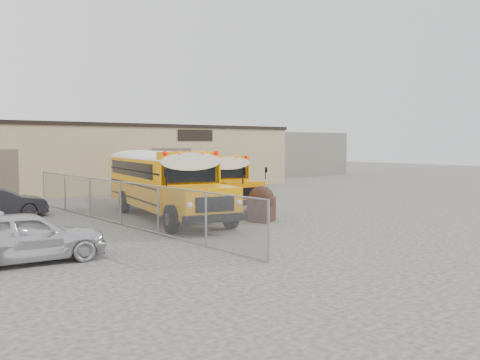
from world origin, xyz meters
TOP-DOWN VIEW (x-y plane):
  - ground at (0.00, 0.00)m, footprint 120.00×120.00m
  - warehouse at (-0.00, 19.99)m, footprint 30.20×10.20m
  - chainlink_fence at (-6.00, 3.00)m, footprint 0.07×18.07m
  - distant_building_right at (24.00, 24.00)m, footprint 10.00×8.00m
  - school_bus_left at (-2.07, 10.07)m, footprint 4.67×10.75m
  - school_bus_right at (2.58, 12.38)m, footprint 4.53×9.64m
  - tarp_bundle at (-0.91, 0.03)m, footprint 1.31×1.26m
  - car_silver at (-11.26, -1.68)m, footprint 4.55×2.28m
  - car_dark at (-9.19, 8.49)m, footprint 4.23×2.15m

SIDE VIEW (x-z plane):
  - ground at x=0.00m, z-range 0.00..0.00m
  - car_dark at x=-9.19m, z-range 0.00..1.33m
  - car_silver at x=-11.26m, z-range 0.00..1.49m
  - tarp_bundle at x=-0.91m, z-range 0.02..1.55m
  - chainlink_fence at x=-6.00m, z-range 0.00..1.80m
  - school_bus_right at x=2.58m, z-range 0.22..2.96m
  - school_bus_left at x=-2.07m, z-range 0.24..3.30m
  - distant_building_right at x=24.00m, z-range 0.00..4.40m
  - warehouse at x=0.00m, z-range 0.04..4.71m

